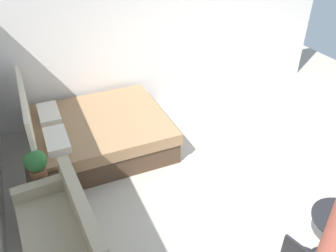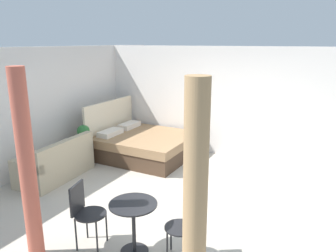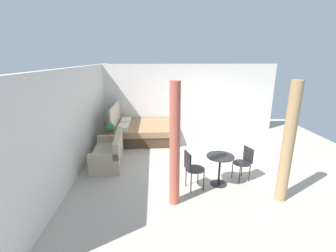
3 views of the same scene
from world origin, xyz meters
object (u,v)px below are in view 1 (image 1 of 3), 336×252
object	(u,v)px
nightstand	(45,185)
couch	(63,239)
potted_plant	(36,163)
bed	(97,133)

from	to	relation	value
nightstand	couch	bearing A→B (deg)	-175.78
couch	nightstand	size ratio (longest dim) A/B	3.16
potted_plant	bed	bearing A→B (deg)	-45.49
bed	couch	bearing A→B (deg)	155.72
nightstand	potted_plant	distance (m)	0.48
couch	nightstand	world-z (taller)	couch
nightstand	potted_plant	world-z (taller)	potted_plant
bed	couch	distance (m)	2.11
bed	nightstand	size ratio (longest dim) A/B	4.13
couch	nightstand	distance (m)	1.06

